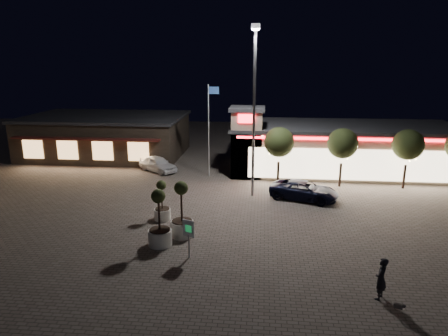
# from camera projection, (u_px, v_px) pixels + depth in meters

# --- Properties ---
(ground) EXTENTS (90.00, 90.00, 0.00)m
(ground) POSITION_uv_depth(u_px,v_px,m) (213.00, 240.00, 22.86)
(ground) COLOR #655A52
(ground) RESTS_ON ground
(retail_building) EXTENTS (20.40, 8.40, 6.10)m
(retail_building) POSITION_uv_depth(u_px,v_px,m) (337.00, 148.00, 36.56)
(retail_building) COLOR gray
(retail_building) RESTS_ON ground
(restaurant_building) EXTENTS (16.40, 11.00, 4.30)m
(restaurant_building) POSITION_uv_depth(u_px,v_px,m) (107.00, 135.00, 42.82)
(restaurant_building) COLOR #382D23
(restaurant_building) RESTS_ON ground
(floodlight_pole) EXTENTS (0.60, 0.40, 12.38)m
(floodlight_pole) POSITION_uv_depth(u_px,v_px,m) (254.00, 103.00, 28.51)
(floodlight_pole) COLOR gray
(floodlight_pole) RESTS_ON ground
(flagpole) EXTENTS (0.95, 0.10, 8.00)m
(flagpole) POSITION_uv_depth(u_px,v_px,m) (210.00, 123.00, 34.28)
(flagpole) COLOR white
(flagpole) RESTS_ON ground
(string_tree_a) EXTENTS (2.42, 2.42, 4.79)m
(string_tree_a) POSITION_uv_depth(u_px,v_px,m) (279.00, 142.00, 32.11)
(string_tree_a) COLOR #332319
(string_tree_a) RESTS_ON ground
(string_tree_b) EXTENTS (2.42, 2.42, 4.79)m
(string_tree_b) POSITION_uv_depth(u_px,v_px,m) (343.00, 144.00, 31.63)
(string_tree_b) COLOR #332319
(string_tree_b) RESTS_ON ground
(string_tree_c) EXTENTS (2.42, 2.42, 4.79)m
(string_tree_c) POSITION_uv_depth(u_px,v_px,m) (408.00, 145.00, 31.15)
(string_tree_c) COLOR #332319
(string_tree_c) RESTS_ON ground
(pickup_truck) EXTENTS (5.43, 3.69, 1.38)m
(pickup_truck) POSITION_uv_depth(u_px,v_px,m) (304.00, 190.00, 29.37)
(pickup_truck) COLOR black
(pickup_truck) RESTS_ON ground
(white_sedan) EXTENTS (4.31, 3.85, 1.41)m
(white_sedan) POSITION_uv_depth(u_px,v_px,m) (158.00, 164.00, 36.78)
(white_sedan) COLOR white
(white_sedan) RESTS_ON ground
(pedestrian) EXTENTS (0.75, 0.83, 1.91)m
(pedestrian) POSITION_uv_depth(u_px,v_px,m) (381.00, 279.00, 17.01)
(pedestrian) COLOR black
(pedestrian) RESTS_ON ground
(dog) EXTENTS (0.46, 0.30, 0.25)m
(dog) POSITION_uv_depth(u_px,v_px,m) (400.00, 306.00, 16.31)
(dog) COLOR #59514C
(dog) RESTS_ON ground
(planter_left) EXTENTS (1.07, 1.07, 2.63)m
(planter_left) POSITION_uv_depth(u_px,v_px,m) (162.00, 208.00, 25.60)
(planter_left) COLOR white
(planter_left) RESTS_ON ground
(planter_mid) EXTENTS (1.33, 1.33, 3.26)m
(planter_mid) POSITION_uv_depth(u_px,v_px,m) (160.00, 228.00, 22.00)
(planter_mid) COLOR white
(planter_mid) RESTS_ON ground
(planter_right) EXTENTS (1.36, 1.36, 3.34)m
(planter_right) POSITION_uv_depth(u_px,v_px,m) (182.00, 219.00, 23.14)
(planter_right) COLOR white
(planter_right) RESTS_ON ground
(valet_sign) EXTENTS (0.65, 0.35, 2.09)m
(valet_sign) POSITION_uv_depth(u_px,v_px,m) (189.00, 232.00, 20.44)
(valet_sign) COLOR gray
(valet_sign) RESTS_ON ground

